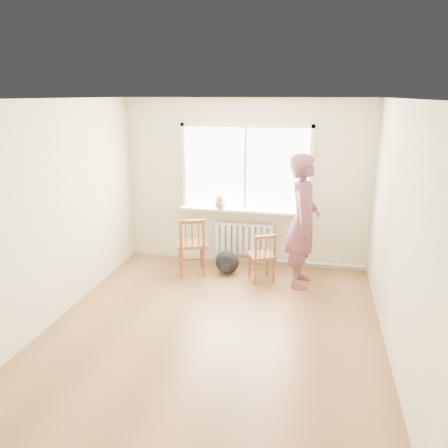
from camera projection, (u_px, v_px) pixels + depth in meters
The scene contains 13 objects.
floor at pixel (214, 327), 5.36m from camera, with size 4.50×4.50×0.00m, color #92613B.
ceiling at pixel (213, 99), 4.59m from camera, with size 4.50×4.50×0.00m, color white.
back_wall at pixel (246, 184), 7.09m from camera, with size 4.00×0.01×2.70m, color beige.
window at pixel (246, 165), 6.97m from camera, with size 2.12×0.05×1.42m.
windowsill at pixel (244, 210), 7.10m from camera, with size 2.15×0.22×0.04m, color white.
radiator at pixel (244, 239), 7.26m from camera, with size 1.00×0.12×0.55m.
heating_pipe at pixel (319, 264), 7.14m from camera, with size 0.04×0.04×1.40m, color silver.
baseboard at pixel (244, 259), 7.45m from camera, with size 4.00×0.03×0.08m, color beige.
chair_left at pixel (192, 246), 6.81m from camera, with size 0.59×0.58×0.93m.
chair_right at pixel (263, 257), 6.57m from camera, with size 0.50×0.49×0.77m.
person at pixel (303, 221), 6.32m from camera, with size 0.71×0.47×1.96m, color #B23B6B.
cat at pixel (221, 202), 7.06m from camera, with size 0.23×0.43×0.29m.
backpack at pixel (227, 262), 6.92m from camera, with size 0.38×0.28×0.38m, color black.
Camera 1 is at (1.11, -4.65, 2.74)m, focal length 35.00 mm.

